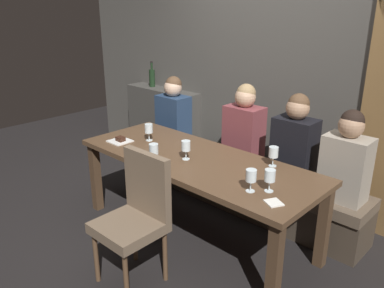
{
  "coord_description": "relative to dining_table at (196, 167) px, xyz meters",
  "views": [
    {
      "loc": [
        2.1,
        -2.25,
        1.98
      ],
      "look_at": [
        -0.07,
        0.03,
        0.84
      ],
      "focal_mm": 36.63,
      "sensor_mm": 36.0,
      "label": 1
    }
  ],
  "objects": [
    {
      "name": "ground",
      "position": [
        0.0,
        0.0,
        -0.65
      ],
      "size": [
        9.0,
        9.0,
        0.0
      ],
      "primitive_type": "plane",
      "color": "black"
    },
    {
      "name": "back_wall_tiled",
      "position": [
        0.0,
        1.22,
        0.85
      ],
      "size": [
        6.0,
        0.12,
        3.0
      ],
      "primitive_type": "cube",
      "color": "#4C4944",
      "rests_on": "ground"
    },
    {
      "name": "back_counter",
      "position": [
        -1.55,
        1.04,
        -0.18
      ],
      "size": [
        1.1,
        0.28,
        0.95
      ],
      "primitive_type": "cube",
      "color": "#413E3A",
      "rests_on": "ground"
    },
    {
      "name": "dining_table",
      "position": [
        0.0,
        0.0,
        0.0
      ],
      "size": [
        2.2,
        0.84,
        0.74
      ],
      "color": "#493422",
      "rests_on": "ground"
    },
    {
      "name": "banquette_bench",
      "position": [
        0.0,
        0.7,
        -0.42
      ],
      "size": [
        2.5,
        0.44,
        0.45
      ],
      "color": "#40352A",
      "rests_on": "ground"
    },
    {
      "name": "chair_near_side",
      "position": [
        0.09,
        -0.72,
        -0.09
      ],
      "size": [
        0.45,
        0.45,
        0.98
      ],
      "color": "brown",
      "rests_on": "ground"
    },
    {
      "name": "diner_redhead",
      "position": [
        -1.0,
        0.7,
        0.16
      ],
      "size": [
        0.36,
        0.24,
        0.77
      ],
      "color": "navy",
      "rests_on": "banquette_bench"
    },
    {
      "name": "diner_bearded",
      "position": [
        -0.04,
        0.73,
        0.18
      ],
      "size": [
        0.36,
        0.24,
        0.81
      ],
      "color": "brown",
      "rests_on": "banquette_bench"
    },
    {
      "name": "diner_far_end",
      "position": [
        0.53,
        0.71,
        0.18
      ],
      "size": [
        0.36,
        0.24,
        0.81
      ],
      "color": "black",
      "rests_on": "banquette_bench"
    },
    {
      "name": "diner_near_end",
      "position": [
        1.0,
        0.7,
        0.16
      ],
      "size": [
        0.36,
        0.24,
        0.76
      ],
      "color": "#9E9384",
      "rests_on": "banquette_bench"
    },
    {
      "name": "wine_bottle_dark_red",
      "position": [
        -1.75,
        1.04,
        0.42
      ],
      "size": [
        0.08,
        0.08,
        0.33
      ],
      "color": "black",
      "rests_on": "back_counter"
    },
    {
      "name": "wine_glass_end_right",
      "position": [
        0.8,
        -0.1,
        0.2
      ],
      "size": [
        0.08,
        0.08,
        0.16
      ],
      "color": "silver",
      "rests_on": "dining_table"
    },
    {
      "name": "wine_glass_near_right",
      "position": [
        -0.17,
        -0.32,
        0.2
      ],
      "size": [
        0.08,
        0.08,
        0.16
      ],
      "color": "silver",
      "rests_on": "dining_table"
    },
    {
      "name": "wine_glass_far_left",
      "position": [
        -0.04,
        -0.08,
        0.2
      ],
      "size": [
        0.08,
        0.08,
        0.16
      ],
      "color": "silver",
      "rests_on": "dining_table"
    },
    {
      "name": "wine_glass_far_right",
      "position": [
        0.57,
        0.3,
        0.2
      ],
      "size": [
        0.08,
        0.08,
        0.16
      ],
      "color": "silver",
      "rests_on": "dining_table"
    },
    {
      "name": "wine_glass_center_front",
      "position": [
        0.7,
        -0.19,
        0.2
      ],
      "size": [
        0.08,
        0.08,
        0.16
      ],
      "color": "silver",
      "rests_on": "dining_table"
    },
    {
      "name": "wine_glass_center_back",
      "position": [
        -0.62,
        0.02,
        0.2
      ],
      "size": [
        0.08,
        0.08,
        0.16
      ],
      "color": "silver",
      "rests_on": "dining_table"
    },
    {
      "name": "dessert_plate",
      "position": [
        -0.8,
        -0.2,
        0.1
      ],
      "size": [
        0.19,
        0.19,
        0.05
      ],
      "color": "white",
      "rests_on": "dining_table"
    },
    {
      "name": "folded_napkin",
      "position": [
        0.92,
        -0.23,
        0.09
      ],
      "size": [
        0.14,
        0.14,
        0.01
      ],
      "primitive_type": "cube",
      "rotation": [
        0.0,
        0.0,
        -0.48
      ],
      "color": "silver",
      "rests_on": "dining_table"
    }
  ]
}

